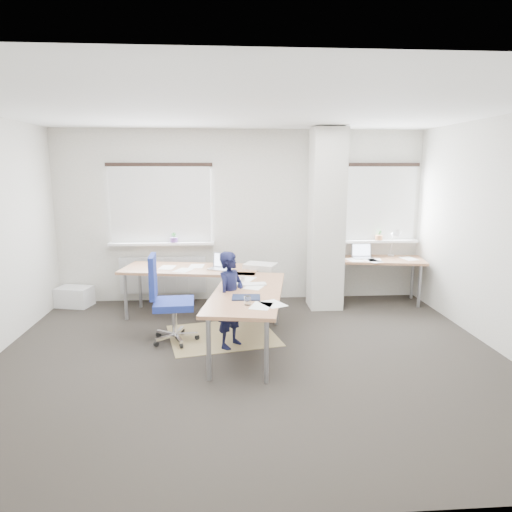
{
  "coord_description": "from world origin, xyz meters",
  "views": [
    {
      "loc": [
        -0.29,
        -5.0,
        2.19
      ],
      "look_at": [
        0.13,
        0.9,
        1.04
      ],
      "focal_mm": 32.0,
      "sensor_mm": 36.0,
      "label": 1
    }
  ],
  "objects": [
    {
      "name": "ground",
      "position": [
        0.0,
        0.0,
        0.0
      ],
      "size": [
        6.0,
        6.0,
        0.0
      ],
      "primitive_type": "plane",
      "color": "black",
      "rests_on": "ground"
    },
    {
      "name": "room_shell",
      "position": [
        0.18,
        0.45,
        1.75
      ],
      "size": [
        6.04,
        5.04,
        2.82
      ],
      "color": "beige",
      "rests_on": "ground"
    },
    {
      "name": "floor_mat",
      "position": [
        -0.33,
        0.75,
        0.0
      ],
      "size": [
        1.58,
        1.41,
        0.01
      ],
      "primitive_type": "cube",
      "rotation": [
        0.0,
        0.0,
        0.21
      ],
      "color": "#9C8755",
      "rests_on": "ground"
    },
    {
      "name": "white_crate",
      "position": [
        -2.7,
        2.25,
        0.16
      ],
      "size": [
        0.59,
        0.48,
        0.31
      ],
      "primitive_type": "cube",
      "rotation": [
        0.0,
        0.0,
        -0.24
      ],
      "color": "white",
      "rests_on": "ground"
    },
    {
      "name": "desk_main",
      "position": [
        -0.35,
        0.98,
        0.69
      ],
      "size": [
        2.4,
        2.97,
        0.96
      ],
      "rotation": [
        0.0,
        0.0,
        -0.17
      ],
      "color": "brown",
      "rests_on": "ground"
    },
    {
      "name": "desk_side",
      "position": [
        2.25,
        2.15,
        0.69
      ],
      "size": [
        1.5,
        0.93,
        1.22
      ],
      "rotation": [
        0.0,
        0.0,
        -0.17
      ],
      "color": "brown",
      "rests_on": "ground"
    },
    {
      "name": "task_chair",
      "position": [
        -0.98,
        0.6,
        0.31
      ],
      "size": [
        0.61,
        0.61,
        1.13
      ],
      "rotation": [
        0.0,
        0.0,
        0.06
      ],
      "color": "navy",
      "rests_on": "ground"
    },
    {
      "name": "person",
      "position": [
        -0.22,
        0.38,
        0.6
      ],
      "size": [
        0.49,
        0.52,
        1.2
      ],
      "primitive_type": "imported",
      "rotation": [
        0.0,
        0.0,
        0.96
      ],
      "color": "black",
      "rests_on": "ground"
    }
  ]
}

